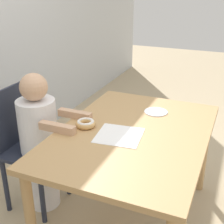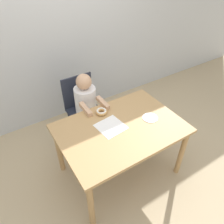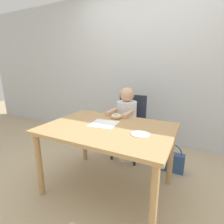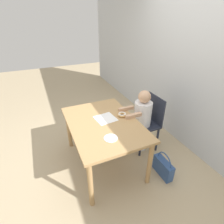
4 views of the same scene
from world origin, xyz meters
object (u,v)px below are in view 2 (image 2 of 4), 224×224
Objects in this scene: chair at (83,108)px; donut at (101,111)px; child_figure at (87,111)px; handbag at (126,117)px.

chair is 0.55m from donut.
child_figure reaches higher than handbag.
chair is at bearing 92.10° from donut.
child_figure is at bearing 179.25° from handbag.
child_figure is 8.03× the size of donut.
handbag is at bearing -11.18° from chair.
handbag is (0.63, -0.01, -0.39)m from child_figure.
chair is at bearing 90.00° from child_figure.
chair is 2.42× the size of handbag.
chair is at bearing 168.82° from handbag.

